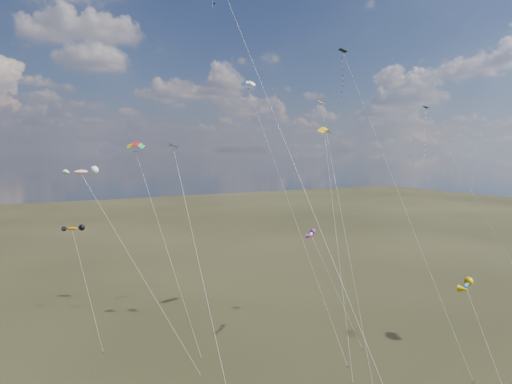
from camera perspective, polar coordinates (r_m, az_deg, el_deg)
diamond_black_high at (r=63.24m, az=11.47°, el=12.65°), size 1.34×21.52×37.24m
diamond_navy_tall at (r=46.18m, az=-3.65°, el=21.00°), size 2.49×29.09×42.39m
diamond_black_mid at (r=42.62m, az=-8.39°, el=-3.09°), size 1.12×16.17×24.34m
diamond_navy_right at (r=68.66m, az=20.98°, el=6.01°), size 10.21×13.47×29.82m
diamond_orange_center at (r=58.67m, az=9.57°, el=3.18°), size 7.53×19.01×30.57m
parafoil_yellow at (r=68.71m, az=8.65°, el=7.76°), size 13.47×21.77×27.59m
parafoil_blue_white at (r=70.25m, az=-0.88°, el=13.32°), size 2.35×25.54×34.46m
parafoil_tricolor at (r=63.44m, az=-14.79°, el=5.68°), size 4.49×16.03×25.11m
novelty_orange_black at (r=63.01m, az=-21.97°, el=-4.31°), size 3.41×9.02×14.20m
novelty_white_purple at (r=58.86m, az=6.94°, el=-5.27°), size 3.79×8.40×13.47m
novelty_redwhite_stripe at (r=56.00m, az=-20.97°, el=2.31°), size 11.33×13.45×21.80m
novelty_blue_yellow at (r=46.97m, az=24.80°, el=-10.60°), size 4.60×9.58×11.79m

